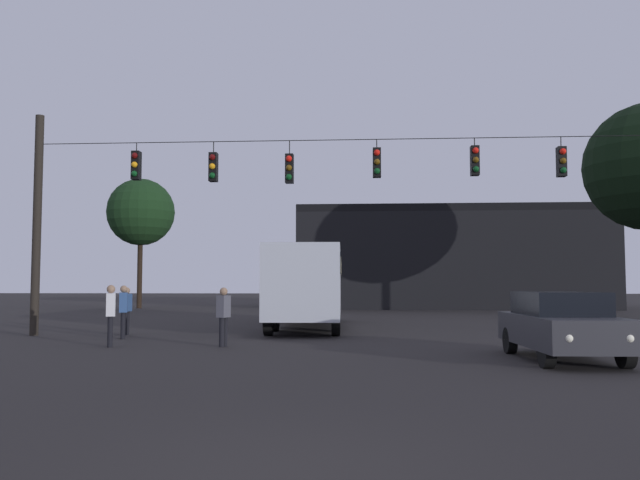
% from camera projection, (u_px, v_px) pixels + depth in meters
% --- Properties ---
extents(ground_plane, '(168.00, 168.00, 0.00)m').
position_uv_depth(ground_plane, '(347.00, 321.00, 30.31)').
color(ground_plane, black).
rests_on(ground_plane, ground).
extents(overhead_signal_span, '(20.47, 0.44, 7.36)m').
position_uv_depth(overhead_signal_span, '(340.00, 202.00, 21.24)').
color(overhead_signal_span, black).
rests_on(overhead_signal_span, ground).
extents(city_bus, '(2.87, 11.08, 3.00)m').
position_uv_depth(city_bus, '(309.00, 280.00, 25.84)').
color(city_bus, '#B7BCC6').
rests_on(city_bus, ground).
extents(car_near_right, '(1.96, 4.39, 1.52)m').
position_uv_depth(car_near_right, '(561.00, 324.00, 14.73)').
color(car_near_right, '#2D2D33').
rests_on(car_near_right, ground).
extents(pedestrian_crossing_left, '(0.36, 0.42, 1.67)m').
position_uv_depth(pedestrian_crossing_left, '(111.00, 312.00, 17.76)').
color(pedestrian_crossing_left, black).
rests_on(pedestrian_crossing_left, ground).
extents(pedestrian_crossing_center, '(0.27, 0.38, 1.58)m').
position_uv_depth(pedestrian_crossing_center, '(126.00, 308.00, 21.93)').
color(pedestrian_crossing_center, black).
rests_on(pedestrian_crossing_center, ground).
extents(pedestrian_crossing_right, '(0.35, 0.42, 1.60)m').
position_uv_depth(pedestrian_crossing_right, '(223.00, 313.00, 17.83)').
color(pedestrian_crossing_right, black).
rests_on(pedestrian_crossing_right, ground).
extents(pedestrian_near_bus, '(0.34, 0.41, 1.65)m').
position_uv_depth(pedestrian_near_bus, '(123.00, 309.00, 20.40)').
color(pedestrian_near_bus, black).
rests_on(pedestrian_near_bus, ground).
extents(corner_building, '(21.09, 10.92, 6.95)m').
position_uv_depth(corner_building, '(447.00, 259.00, 47.96)').
color(corner_building, black).
rests_on(corner_building, ground).
extents(tree_behind_building, '(4.68, 4.68, 9.05)m').
position_uv_depth(tree_behind_building, '(141.00, 212.00, 46.02)').
color(tree_behind_building, black).
rests_on(tree_behind_building, ground).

